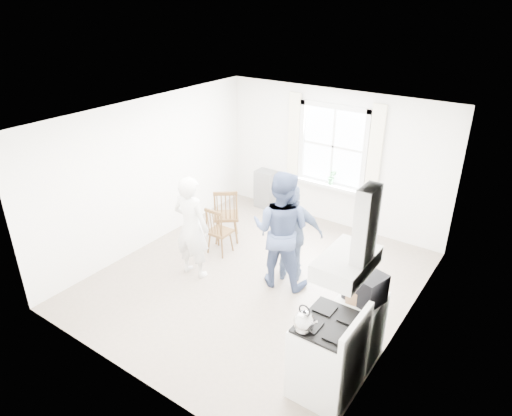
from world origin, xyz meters
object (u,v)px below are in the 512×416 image
at_px(person_left, 191,227).
at_px(person_right, 292,234).
at_px(windsor_chair_a, 226,211).
at_px(gas_stove, 328,356).
at_px(windsor_chair_b, 216,227).
at_px(person_mid, 281,230).
at_px(stereo_stack, 366,287).
at_px(low_cabinet, 359,326).

relative_size(person_left, person_right, 1.06).
xyz_separation_m(windsor_chair_a, person_right, (1.55, -0.31, 0.16)).
height_order(gas_stove, person_right, person_right).
height_order(windsor_chair_b, person_left, person_left).
xyz_separation_m(person_mid, person_right, (0.08, 0.20, -0.13)).
xyz_separation_m(stereo_stack, person_left, (-2.94, 0.26, -0.23)).
distance_m(gas_stove, person_mid, 2.22).
xyz_separation_m(person_left, person_mid, (1.26, 0.59, 0.08)).
height_order(low_cabinet, windsor_chair_b, low_cabinet).
bearing_deg(person_right, stereo_stack, 119.80).
bearing_deg(stereo_stack, gas_stove, -99.64).
bearing_deg(windsor_chair_a, low_cabinet, -22.93).
bearing_deg(gas_stove, person_mid, 136.32).
bearing_deg(gas_stove, person_right, 131.16).
xyz_separation_m(gas_stove, person_mid, (-1.57, 1.50, 0.44)).
xyz_separation_m(windsor_chair_b, person_mid, (1.34, -0.08, 0.39)).
distance_m(stereo_stack, person_left, 2.96).
xyz_separation_m(person_left, person_right, (1.34, 0.80, -0.05)).
xyz_separation_m(stereo_stack, person_right, (-1.60, 1.06, -0.28)).
height_order(stereo_stack, person_right, person_right).
distance_m(stereo_stack, windsor_chair_a, 3.46).
distance_m(gas_stove, stereo_stack, 0.89).
bearing_deg(person_mid, low_cabinet, 141.42).
bearing_deg(windsor_chair_b, person_left, -83.49).
relative_size(low_cabinet, person_right, 0.57).
bearing_deg(stereo_stack, windsor_chair_a, 156.54).
bearing_deg(stereo_stack, person_left, 174.94).
distance_m(low_cabinet, windsor_chair_b, 3.11).
bearing_deg(windsor_chair_b, low_cabinet, -16.53).
height_order(windsor_chair_a, windsor_chair_b, windsor_chair_a).
bearing_deg(low_cabinet, person_right, 147.20).
bearing_deg(person_right, gas_stove, 104.40).
height_order(low_cabinet, person_right, person_right).
xyz_separation_m(low_cabinet, stereo_stack, (0.04, -0.05, 0.63)).
relative_size(person_mid, person_right, 1.17).
height_order(gas_stove, windsor_chair_b, gas_stove).
bearing_deg(person_left, stereo_stack, 169.92).
bearing_deg(person_left, windsor_chair_b, -88.51).
relative_size(person_left, person_mid, 0.91).
distance_m(windsor_chair_a, person_mid, 1.58).
relative_size(windsor_chair_a, person_mid, 0.56).
bearing_deg(windsor_chair_b, gas_stove, -28.56).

